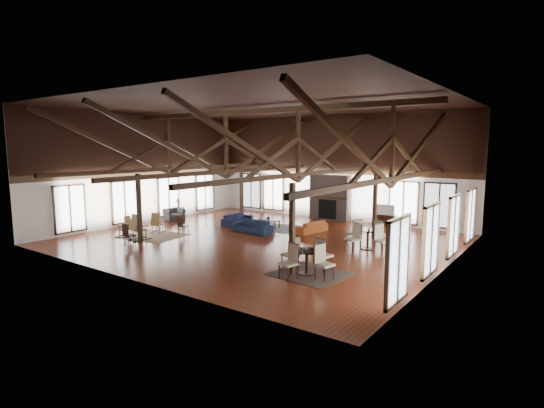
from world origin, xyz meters
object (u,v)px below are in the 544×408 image
Objects in this scene: armchair at (174,215)px; sofa_orange at (310,227)px; cafe_table_far at (368,236)px; tv_console at (384,220)px; sofa_navy_left at (238,219)px; sofa_navy_front at (252,227)px; cafe_table_near at (307,258)px; coffee_table at (269,221)px.

sofa_orange is at bearing -62.01° from armchair.
cafe_table_far is (3.69, -1.59, 0.29)m from sofa_orange.
armchair reaches higher than tv_console.
sofa_navy_left is 1.01× the size of sofa_orange.
tv_console is at bearing 157.44° from sofa_orange.
sofa_navy_front is at bearing -126.81° from sofa_navy_left.
cafe_table_near reaches higher than tv_console.
cafe_table_near is at bearing -130.37° from sofa_navy_left.
tv_console reaches higher than sofa_navy_left.
cafe_table_far is 5.69m from tv_console.
sofa_orange is 4.03m from cafe_table_far.
cafe_table_near reaches higher than sofa_orange.
armchair is at bearing -151.69° from tv_console.
coffee_table is 0.58× the size of cafe_table_far.
sofa_navy_front is 1.05× the size of sofa_navy_left.
cafe_table_near is at bearing -94.50° from armchair.
cafe_table_far is at bearing 2.25° from coffee_table.
sofa_navy_front is 2.39m from sofa_navy_left.
cafe_table_far is (11.77, 0.08, 0.23)m from armchair.
sofa_navy_front reaches higher than tv_console.
cafe_table_near is (5.73, -4.31, 0.26)m from sofa_navy_front.
sofa_navy_left is 0.89× the size of cafe_table_far.
sofa_navy_front is at bearing -178.56° from cafe_table_far.
coffee_table is (-0.01, 1.47, 0.09)m from sofa_navy_front.
cafe_table_near reaches higher than armchair.
sofa_navy_front is at bearing -74.77° from coffee_table.
coffee_table is 1.07× the size of tv_console.
sofa_navy_left is at bearing -76.06° from sofa_orange.
sofa_navy_front is 1.06× the size of sofa_orange.
cafe_table_near is (3.44, -6.05, 0.28)m from sofa_orange.
cafe_table_far reaches higher than tv_console.
sofa_navy_front reaches higher than coffee_table.
coffee_table is at bearing -88.99° from sofa_navy_left.
cafe_table_near is at bearing 37.42° from sofa_orange.
cafe_table_near is 1.00× the size of cafe_table_far.
tv_console is at bearing 56.94° from coffee_table.
sofa_orange is 0.89× the size of cafe_table_near.
armchair is 0.48× the size of cafe_table_far.
tv_console is at bearing 104.18° from cafe_table_far.
coffee_table is at bearing 167.59° from cafe_table_far.
cafe_table_near is 10.04m from tv_console.
sofa_navy_front is at bearing -74.38° from armchair.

